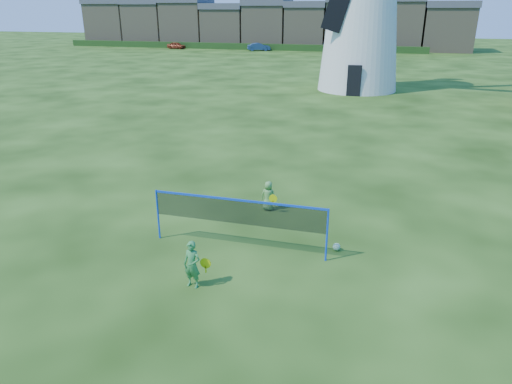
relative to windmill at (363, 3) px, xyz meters
The scene contains 10 objects.
ground 30.02m from the windmill, 91.89° to the right, with size 220.00×220.00×0.00m, color black.
windmill is the anchor object (origin of this frame).
badminton_net 30.04m from the windmill, 92.07° to the right, with size 5.05×0.05×1.55m.
player_girl 32.29m from the windmill, 92.83° to the right, with size 0.66×0.37×1.23m.
player_boy 27.30m from the windmill, 92.02° to the right, with size 0.62×0.41×1.03m.
play_ball 29.64m from the windmill, 86.71° to the right, with size 0.22×0.22×0.22m, color green.
terraced_houses 47.07m from the windmill, 114.41° to the left, with size 67.71×8.40×8.38m.
hedge 43.82m from the windmill, 121.98° to the left, with size 62.00×0.80×1.00m, color #193814.
car_left 48.51m from the windmill, 132.96° to the left, with size 1.31×3.24×1.11m, color maroon.
car_right 40.21m from the windmill, 117.38° to the left, with size 1.29×3.70×1.22m, color navy.
Camera 1 is at (3.60, -11.59, 6.46)m, focal length 32.74 mm.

